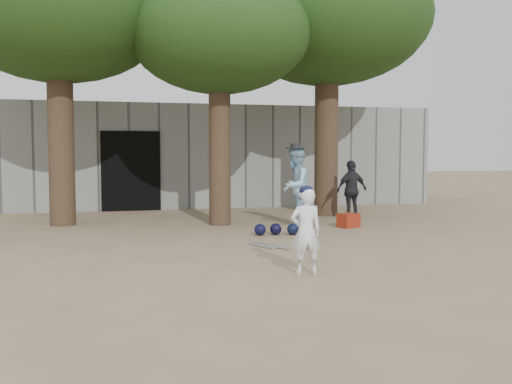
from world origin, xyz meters
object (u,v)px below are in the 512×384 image
object	(u,v)px
boy_player	(306,231)
spectator_dark	(352,190)
red_bag	(348,220)
spectator_blue	(295,187)

from	to	relation	value
boy_player	spectator_dark	world-z (taller)	spectator_dark
spectator_dark	red_bag	bearing A→B (deg)	51.23
spectator_blue	red_bag	distance (m)	1.36
red_bag	boy_player	bearing A→B (deg)	-120.34
spectator_dark	boy_player	bearing A→B (deg)	48.29
spectator_blue	spectator_dark	distance (m)	1.96
spectator_dark	red_bag	size ratio (longest dim) A/B	3.40
boy_player	red_bag	bearing A→B (deg)	-116.07
spectator_blue	spectator_dark	world-z (taller)	spectator_blue
boy_player	red_bag	distance (m)	4.93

